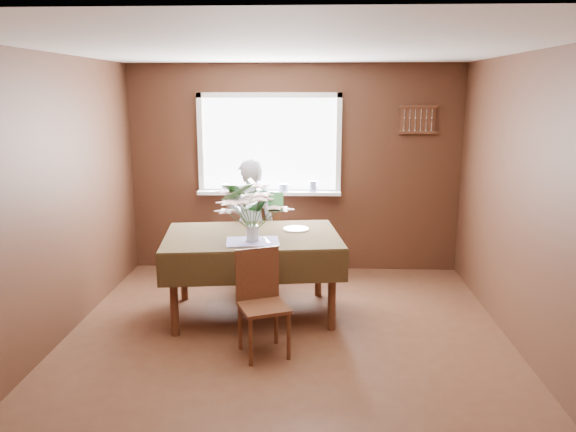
{
  "coord_description": "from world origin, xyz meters",
  "views": [
    {
      "loc": [
        0.23,
        -4.5,
        2.18
      ],
      "look_at": [
        0.0,
        0.55,
        1.05
      ],
      "focal_mm": 35.0,
      "sensor_mm": 36.0,
      "label": 1
    }
  ],
  "objects_px": {
    "chair_far": "(259,237)",
    "seated_woman": "(251,224)",
    "flower_bouquet": "(252,206)",
    "dining_table": "(252,245)",
    "chair_near": "(261,296)"
  },
  "relations": [
    {
      "from": "flower_bouquet",
      "to": "dining_table",
      "type": "bearing_deg",
      "value": 97.71
    },
    {
      "from": "seated_woman",
      "to": "flower_bouquet",
      "type": "xyz_separation_m",
      "value": [
        0.13,
        -1.0,
        0.41
      ]
    },
    {
      "from": "chair_near",
      "to": "flower_bouquet",
      "type": "height_order",
      "value": "flower_bouquet"
    },
    {
      "from": "chair_far",
      "to": "dining_table",
      "type": "bearing_deg",
      "value": 67.52
    },
    {
      "from": "chair_far",
      "to": "flower_bouquet",
      "type": "xyz_separation_m",
      "value": [
        0.06,
        -1.16,
        0.6
      ]
    },
    {
      "from": "chair_far",
      "to": "seated_woman",
      "type": "height_order",
      "value": "seated_woman"
    },
    {
      "from": "dining_table",
      "to": "chair_far",
      "type": "relative_size",
      "value": 1.8
    },
    {
      "from": "chair_far",
      "to": "flower_bouquet",
      "type": "height_order",
      "value": "flower_bouquet"
    },
    {
      "from": "chair_far",
      "to": "chair_near",
      "type": "relative_size",
      "value": 1.14
    },
    {
      "from": "chair_near",
      "to": "flower_bouquet",
      "type": "distance_m",
      "value": 0.88
    },
    {
      "from": "seated_woman",
      "to": "dining_table",
      "type": "bearing_deg",
      "value": 91.78
    },
    {
      "from": "chair_far",
      "to": "chair_near",
      "type": "xyz_separation_m",
      "value": [
        0.18,
        -1.73,
        -0.06
      ]
    },
    {
      "from": "seated_woman",
      "to": "flower_bouquet",
      "type": "height_order",
      "value": "seated_woman"
    },
    {
      "from": "seated_woman",
      "to": "flower_bouquet",
      "type": "relative_size",
      "value": 2.47
    },
    {
      "from": "flower_bouquet",
      "to": "chair_far",
      "type": "bearing_deg",
      "value": 92.78
    }
  ]
}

